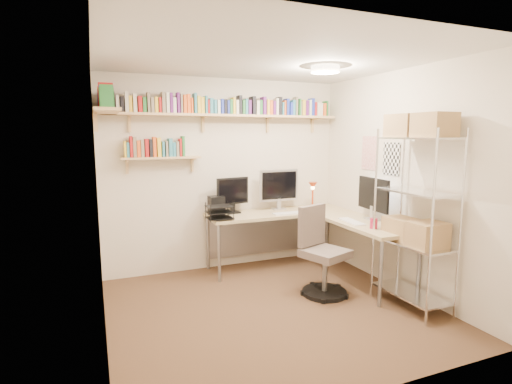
# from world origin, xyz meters

# --- Properties ---
(ground) EXTENTS (3.20, 3.20, 0.00)m
(ground) POSITION_xyz_m (0.00, 0.00, 0.00)
(ground) COLOR #412D1B
(ground) RESTS_ON ground
(room_shell) EXTENTS (3.24, 3.04, 2.52)m
(room_shell) POSITION_xyz_m (0.00, 0.00, 1.55)
(room_shell) COLOR beige
(room_shell) RESTS_ON ground
(wall_shelves) EXTENTS (3.12, 1.09, 0.80)m
(wall_shelves) POSITION_xyz_m (-0.43, 1.30, 2.02)
(wall_shelves) COLOR #DBC47B
(wall_shelves) RESTS_ON ground
(corner_desk) EXTENTS (2.02, 1.94, 1.31)m
(corner_desk) POSITION_xyz_m (0.70, 0.94, 0.75)
(corner_desk) COLOR tan
(corner_desk) RESTS_ON ground
(office_chair) EXTENTS (0.56, 0.57, 0.99)m
(office_chair) POSITION_xyz_m (0.68, 0.16, 0.42)
(office_chair) COLOR black
(office_chair) RESTS_ON ground
(wire_rack) EXTENTS (0.41, 0.81, 1.99)m
(wire_rack) POSITION_xyz_m (1.36, -0.50, 1.27)
(wire_rack) COLOR silver
(wire_rack) RESTS_ON ground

